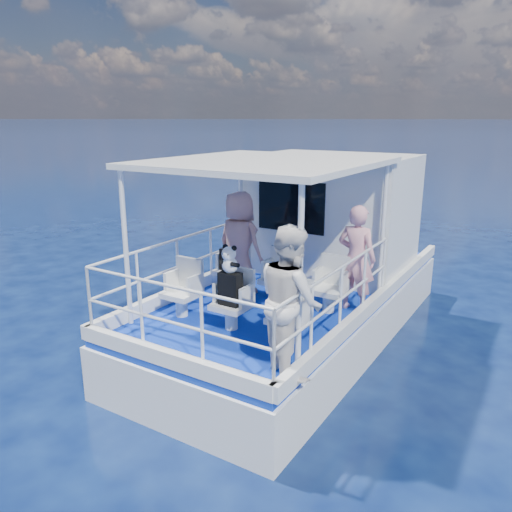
{
  "coord_description": "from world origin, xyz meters",
  "views": [
    {
      "loc": [
        3.71,
        -6.43,
        3.77
      ],
      "look_at": [
        -0.03,
        -0.4,
        1.79
      ],
      "focal_mm": 35.0,
      "sensor_mm": 36.0,
      "label": 1
    }
  ],
  "objects": [
    {
      "name": "seat_port_aft",
      "position": [
        -0.9,
        -1.1,
        1.09
      ],
      "size": [
        0.48,
        0.46,
        0.38
      ],
      "primitive_type": "cube",
      "color": "silver",
      "rests_on": "deck"
    },
    {
      "name": "canopy",
      "position": [
        0.0,
        -0.2,
        3.14
      ],
      "size": [
        3.0,
        3.2,
        0.08
      ],
      "primitive_type": "cube",
      "color": "white",
      "rests_on": "cabin"
    },
    {
      "name": "passenger_stbd_aft",
      "position": [
        1.25,
        -1.72,
        1.77
      ],
      "size": [
        1.08,
        1.05,
        1.75
      ],
      "primitive_type": "imported",
      "rotation": [
        0.0,
        0.0,
        2.44
      ],
      "color": "silver",
      "rests_on": "deck"
    },
    {
      "name": "backpack_port",
      "position": [
        -0.91,
        0.16,
        1.47
      ],
      "size": [
        0.28,
        0.16,
        0.37
      ],
      "primitive_type": "cube",
      "color": "black",
      "rests_on": "seat_port_fwd"
    },
    {
      "name": "hull",
      "position": [
        0.0,
        1.0,
        0.0
      ],
      "size": [
        3.0,
        7.0,
        1.6
      ],
      "primitive_type": "cube",
      "color": "white",
      "rests_on": "ground"
    },
    {
      "name": "deck",
      "position": [
        0.0,
        1.0,
        0.85
      ],
      "size": [
        2.9,
        6.9,
        0.1
      ],
      "primitive_type": "cube",
      "color": "#0B2899",
      "rests_on": "hull"
    },
    {
      "name": "railings",
      "position": [
        0.0,
        -0.58,
        1.4
      ],
      "size": [
        2.84,
        3.59,
        1.0
      ],
      "primitive_type": null,
      "color": "white",
      "rests_on": "deck"
    },
    {
      "name": "passenger_port_fwd",
      "position": [
        -0.7,
        0.17,
        1.77
      ],
      "size": [
        0.69,
        0.52,
        1.73
      ],
      "primitive_type": "imported",
      "rotation": [
        0.0,
        0.0,
        3.05
      ],
      "color": "tan",
      "rests_on": "deck"
    },
    {
      "name": "seat_center_fwd",
      "position": [
        0.0,
        0.2,
        1.09
      ],
      "size": [
        0.48,
        0.46,
        0.38
      ],
      "primitive_type": "cube",
      "color": "silver",
      "rests_on": "deck"
    },
    {
      "name": "cabin",
      "position": [
        0.0,
        2.3,
        2.0
      ],
      "size": [
        2.85,
        2.0,
        2.2
      ],
      "primitive_type": "cube",
      "color": "white",
      "rests_on": "deck"
    },
    {
      "name": "seat_stbd_fwd",
      "position": [
        0.9,
        0.2,
        1.09
      ],
      "size": [
        0.48,
        0.46,
        0.38
      ],
      "primitive_type": "cube",
      "color": "silver",
      "rests_on": "deck"
    },
    {
      "name": "compact_camera",
      "position": [
        -0.91,
        0.18,
        1.68
      ],
      "size": [
        0.1,
        0.06,
        0.06
      ],
      "primitive_type": "cube",
      "color": "black",
      "rests_on": "backpack_port"
    },
    {
      "name": "seat_port_fwd",
      "position": [
        -0.9,
        0.2,
        1.09
      ],
      "size": [
        0.48,
        0.46,
        0.38
      ],
      "primitive_type": "cube",
      "color": "silver",
      "rests_on": "deck"
    },
    {
      "name": "passenger_stbd_fwd",
      "position": [
        1.2,
        0.49,
        1.72
      ],
      "size": [
        0.61,
        0.42,
        1.64
      ],
      "primitive_type": "imported",
      "rotation": [
        0.0,
        0.0,
        3.1
      ],
      "color": "pink",
      "rests_on": "deck"
    },
    {
      "name": "ground",
      "position": [
        0.0,
        0.0,
        0.0
      ],
      "size": [
        2000.0,
        2000.0,
        0.0
      ],
      "primitive_type": "plane",
      "color": "#071339",
      "rests_on": "ground"
    },
    {
      "name": "seat_stbd_aft",
      "position": [
        0.9,
        -1.1,
        1.09
      ],
      "size": [
        0.48,
        0.46,
        0.38
      ],
      "primitive_type": "cube",
      "color": "silver",
      "rests_on": "deck"
    },
    {
      "name": "seat_center_aft",
      "position": [
        0.0,
        -1.1,
        1.09
      ],
      "size": [
        0.48,
        0.46,
        0.38
      ],
      "primitive_type": "cube",
      "color": "silver",
      "rests_on": "deck"
    },
    {
      "name": "panda",
      "position": [
        0.02,
        -1.15,
        1.93
      ],
      "size": [
        0.25,
        0.21,
        0.38
      ],
      "primitive_type": null,
      "color": "white",
      "rests_on": "backpack_center"
    },
    {
      "name": "canopy_posts",
      "position": [
        0.0,
        -0.25,
        2.0
      ],
      "size": [
        2.77,
        2.97,
        2.2
      ],
      "color": "white",
      "rests_on": "deck"
    },
    {
      "name": "backpack_center",
      "position": [
        0.02,
        -1.15,
        1.51
      ],
      "size": [
        0.31,
        0.17,
        0.46
      ],
      "primitive_type": "cube",
      "color": "black",
      "rests_on": "seat_center_aft"
    }
  ]
}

